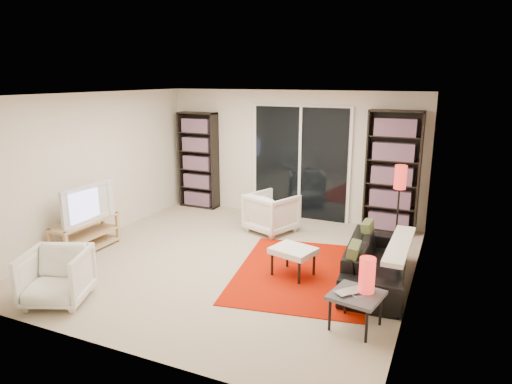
# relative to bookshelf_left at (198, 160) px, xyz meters

# --- Properties ---
(floor) EXTENTS (5.00, 5.00, 0.00)m
(floor) POSITION_rel_bookshelf_left_xyz_m (1.95, -2.33, -0.98)
(floor) COLOR #BEAE91
(floor) RESTS_ON ground
(wall_back) EXTENTS (5.00, 0.02, 2.40)m
(wall_back) POSITION_rel_bookshelf_left_xyz_m (1.95, 0.17, 0.22)
(wall_back) COLOR beige
(wall_back) RESTS_ON ground
(wall_front) EXTENTS (5.00, 0.02, 2.40)m
(wall_front) POSITION_rel_bookshelf_left_xyz_m (1.95, -4.83, 0.22)
(wall_front) COLOR beige
(wall_front) RESTS_ON ground
(wall_left) EXTENTS (0.02, 5.00, 2.40)m
(wall_left) POSITION_rel_bookshelf_left_xyz_m (-0.55, -2.33, 0.22)
(wall_left) COLOR beige
(wall_left) RESTS_ON ground
(wall_right) EXTENTS (0.02, 5.00, 2.40)m
(wall_right) POSITION_rel_bookshelf_left_xyz_m (4.45, -2.33, 0.22)
(wall_right) COLOR beige
(wall_right) RESTS_ON ground
(ceiling) EXTENTS (5.00, 5.00, 0.02)m
(ceiling) POSITION_rel_bookshelf_left_xyz_m (1.95, -2.33, 1.42)
(ceiling) COLOR white
(ceiling) RESTS_ON wall_back
(sliding_door) EXTENTS (1.92, 0.08, 2.16)m
(sliding_door) POSITION_rel_bookshelf_left_xyz_m (2.15, 0.13, 0.07)
(sliding_door) COLOR white
(sliding_door) RESTS_ON ground
(bookshelf_left) EXTENTS (0.80, 0.30, 1.95)m
(bookshelf_left) POSITION_rel_bookshelf_left_xyz_m (0.00, 0.00, 0.00)
(bookshelf_left) COLOR black
(bookshelf_left) RESTS_ON ground
(bookshelf_right) EXTENTS (0.90, 0.30, 2.10)m
(bookshelf_right) POSITION_rel_bookshelf_left_xyz_m (3.85, -0.00, 0.07)
(bookshelf_right) COLOR black
(bookshelf_right) RESTS_ON ground
(tv_stand) EXTENTS (0.37, 1.16, 0.50)m
(tv_stand) POSITION_rel_bookshelf_left_xyz_m (-0.28, -2.91, -0.71)
(tv_stand) COLOR tan
(tv_stand) RESTS_ON floor
(tv) EXTENTS (0.20, 0.98, 0.56)m
(tv) POSITION_rel_bookshelf_left_xyz_m (-0.26, -2.91, -0.19)
(tv) COLOR black
(tv) RESTS_ON tv_stand
(rug) EXTENTS (2.13, 2.64, 0.01)m
(rug) POSITION_rel_bookshelf_left_xyz_m (3.03, -2.33, -0.97)
(rug) COLOR #A81200
(rug) RESTS_ON floor
(sofa) EXTENTS (0.88, 1.93, 0.55)m
(sofa) POSITION_rel_bookshelf_left_xyz_m (4.01, -2.21, -0.70)
(sofa) COLOR black
(sofa) RESTS_ON floor
(armchair_back) EXTENTS (0.96, 0.97, 0.69)m
(armchair_back) POSITION_rel_bookshelf_left_xyz_m (1.98, -0.88, -0.63)
(armchair_back) COLOR silver
(armchair_back) RESTS_ON floor
(armchair_front) EXTENTS (0.92, 0.94, 0.66)m
(armchair_front) POSITION_rel_bookshelf_left_xyz_m (0.62, -4.32, -0.65)
(armchair_front) COLOR silver
(armchair_front) RESTS_ON floor
(ottoman) EXTENTS (0.65, 0.58, 0.40)m
(ottoman) POSITION_rel_bookshelf_left_xyz_m (2.94, -2.47, -0.63)
(ottoman) COLOR silver
(ottoman) RESTS_ON floor
(side_table) EXTENTS (0.60, 0.60, 0.40)m
(side_table) POSITION_rel_bookshelf_left_xyz_m (4.00, -3.45, -0.62)
(side_table) COLOR #414145
(side_table) RESTS_ON floor
(laptop) EXTENTS (0.41, 0.43, 0.03)m
(laptop) POSITION_rel_bookshelf_left_xyz_m (3.99, -3.48, -0.56)
(laptop) COLOR silver
(laptop) RESTS_ON side_table
(table_lamp) EXTENTS (0.17, 0.17, 0.38)m
(table_lamp) POSITION_rel_bookshelf_left_xyz_m (4.08, -3.36, -0.38)
(table_lamp) COLOR red
(table_lamp) RESTS_ON side_table
(floor_lamp) EXTENTS (0.20, 0.20, 1.35)m
(floor_lamp) POSITION_rel_bookshelf_left_xyz_m (4.08, -0.90, 0.05)
(floor_lamp) COLOR black
(floor_lamp) RESTS_ON floor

